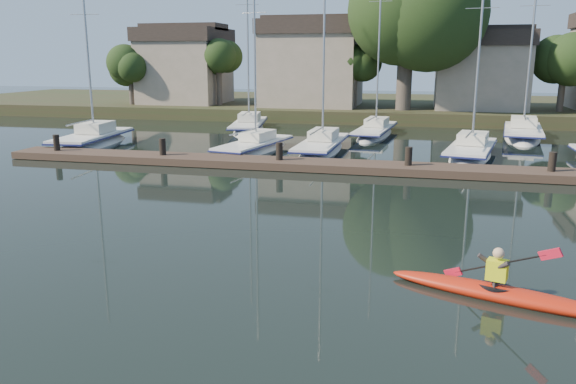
% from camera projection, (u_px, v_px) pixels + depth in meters
% --- Properties ---
extents(ground, '(160.00, 160.00, 0.00)m').
position_uv_depth(ground, '(257.00, 287.00, 12.82)').
color(ground, black).
rests_on(ground, ground).
extents(kayak, '(4.97, 2.16, 1.60)m').
position_uv_depth(kayak, '(502.00, 291.00, 12.11)').
color(kayak, '#B21E0D').
rests_on(kayak, ground).
extents(dock, '(34.00, 2.00, 1.80)m').
position_uv_depth(dock, '(342.00, 166.00, 26.02)').
color(dock, '#443027').
rests_on(dock, ground).
extents(sailboat_0, '(3.05, 8.47, 13.16)m').
position_uv_depth(sailboat_0, '(94.00, 149.00, 33.69)').
color(sailboat_0, silver).
rests_on(sailboat_0, ground).
extents(sailboat_1, '(3.38, 8.08, 12.84)m').
position_uv_depth(sailboat_1, '(254.00, 154.00, 31.38)').
color(sailboat_1, silver).
rests_on(sailboat_1, ground).
extents(sailboat_2, '(2.26, 8.80, 14.49)m').
position_uv_depth(sailboat_2, '(322.00, 154.00, 31.45)').
color(sailboat_2, silver).
rests_on(sailboat_2, ground).
extents(sailboat_3, '(3.61, 8.37, 13.09)m').
position_uv_depth(sailboat_3, '(470.00, 160.00, 29.74)').
color(sailboat_3, silver).
rests_on(sailboat_3, ground).
extents(sailboat_5, '(3.69, 9.25, 14.94)m').
position_uv_depth(sailboat_5, '(249.00, 133.00, 40.66)').
color(sailboat_5, silver).
rests_on(sailboat_5, ground).
extents(sailboat_6, '(2.80, 9.46, 14.81)m').
position_uv_depth(sailboat_6, '(375.00, 138.00, 37.95)').
color(sailboat_6, silver).
rests_on(sailboat_6, ground).
extents(sailboat_7, '(3.53, 9.13, 14.35)m').
position_uv_depth(sailboat_7, '(522.00, 141.00, 36.55)').
color(sailboat_7, silver).
rests_on(sailboat_7, ground).
extents(shore, '(90.00, 25.25, 12.75)m').
position_uv_depth(shore, '(402.00, 79.00, 49.84)').
color(shore, '#27351A').
rests_on(shore, ground).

